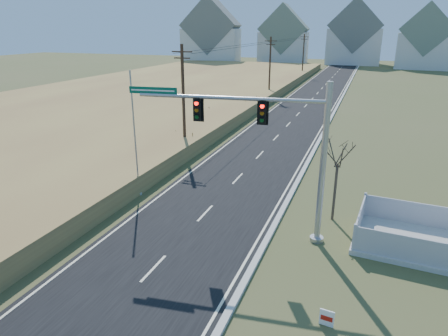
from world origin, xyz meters
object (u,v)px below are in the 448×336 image
Objects in this scene: open_sign at (327,318)px; bare_tree at (339,152)px; traffic_signal_mast at (283,147)px; flagpole at (136,148)px; fence_enclosure at (424,242)px.

bare_tree is at bearing 100.85° from open_sign.
traffic_signal_mast is 10.13m from flagpole.
traffic_signal_mast is 8.01m from open_sign.
flagpole is at bearing -178.61° from fence_enclosure.
fence_enclosure is at bearing -3.26° from flagpole.
bare_tree is at bearing 44.46° from traffic_signal_mast.
traffic_signal_mast is 8.41m from fence_enclosure.
open_sign is 9.60m from bare_tree.
fence_enclosure is 10.38× the size of open_sign.
bare_tree is (2.41, 2.99, -0.86)m from traffic_signal_mast.
flagpole reaches higher than open_sign.
open_sign is 15.46m from flagpole.
traffic_signal_mast is 15.20× the size of open_sign.
open_sign is (-3.86, -7.23, 0.06)m from fence_enclosure.
flagpole is 1.60× the size of bare_tree.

